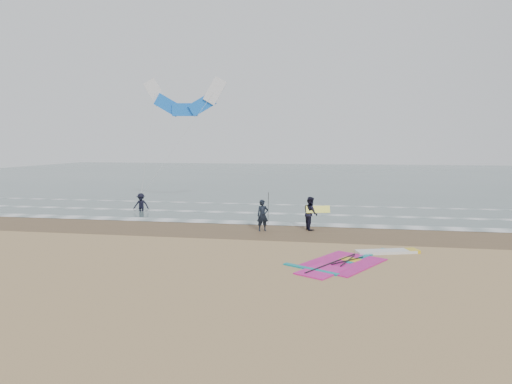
% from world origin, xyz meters
% --- Properties ---
extents(ground, '(120.00, 120.00, 0.00)m').
position_xyz_m(ground, '(0.00, 0.00, 0.00)').
color(ground, tan).
rests_on(ground, ground).
extents(sea_water, '(120.00, 80.00, 0.02)m').
position_xyz_m(sea_water, '(0.00, 48.00, 0.01)').
color(sea_water, '#47605E').
rests_on(sea_water, ground).
extents(wet_sand_band, '(120.00, 5.00, 0.01)m').
position_xyz_m(wet_sand_band, '(0.00, 6.00, 0.00)').
color(wet_sand_band, brown).
rests_on(wet_sand_band, ground).
extents(foam_waterline, '(120.00, 9.15, 0.02)m').
position_xyz_m(foam_waterline, '(0.00, 10.44, 0.03)').
color(foam_waterline, white).
rests_on(foam_waterline, ground).
extents(windsurf_rig, '(5.56, 5.27, 0.13)m').
position_xyz_m(windsurf_rig, '(4.81, 0.41, 0.04)').
color(windsurf_rig, white).
rests_on(windsurf_rig, ground).
extents(person_standing, '(0.73, 0.63, 1.69)m').
position_xyz_m(person_standing, '(0.10, 5.91, 0.85)').
color(person_standing, black).
rests_on(person_standing, ground).
extents(person_walking, '(0.96, 1.07, 1.82)m').
position_xyz_m(person_walking, '(2.61, 6.71, 0.91)').
color(person_walking, black).
rests_on(person_walking, ground).
extents(person_wading, '(1.14, 0.78, 1.63)m').
position_xyz_m(person_wading, '(-9.30, 11.36, 0.81)').
color(person_wading, black).
rests_on(person_wading, ground).
extents(held_pole, '(0.17, 0.86, 1.82)m').
position_xyz_m(held_pole, '(0.40, 5.91, 1.24)').
color(held_pole, black).
rests_on(held_pole, ground).
extents(carried_kiteboard, '(1.30, 0.51, 0.39)m').
position_xyz_m(carried_kiteboard, '(3.01, 6.61, 1.15)').
color(carried_kiteboard, yellow).
rests_on(carried_kiteboard, ground).
extents(surf_kite, '(6.37, 3.82, 8.53)m').
position_xyz_m(surf_kite, '(-7.25, 14.93, 7.85)').
color(surf_kite, white).
rests_on(surf_kite, ground).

